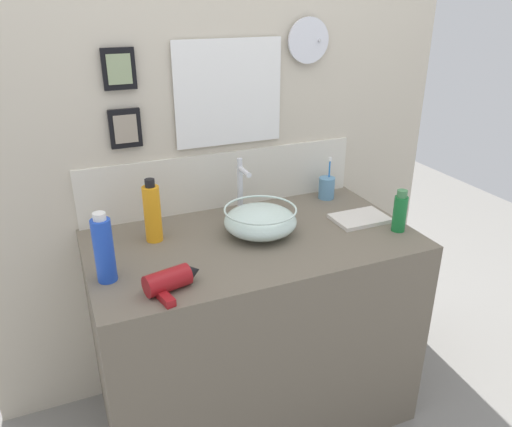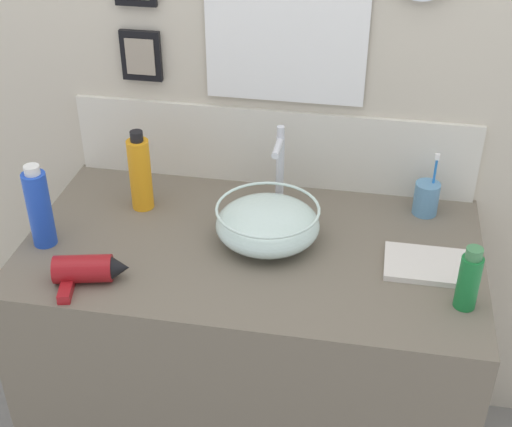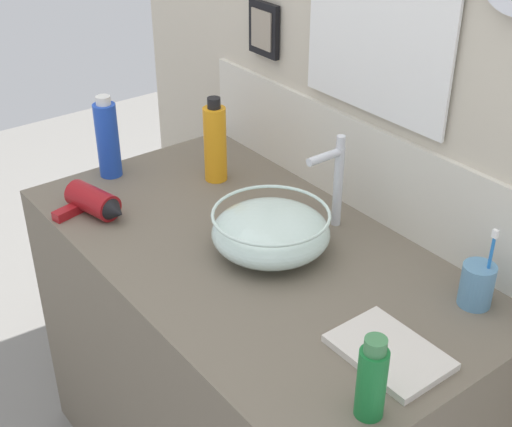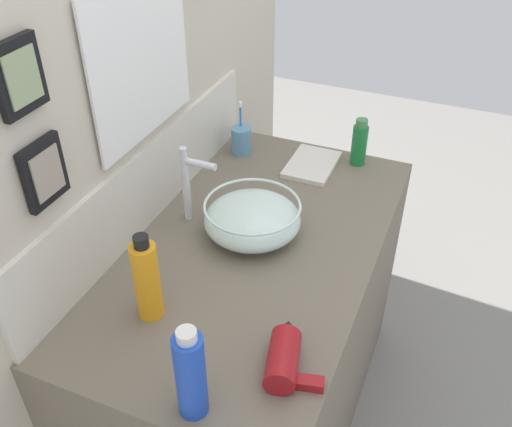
# 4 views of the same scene
# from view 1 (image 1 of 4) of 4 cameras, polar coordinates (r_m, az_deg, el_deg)

# --- Properties ---
(ground_plane) EXTENTS (6.00, 6.00, 0.00)m
(ground_plane) POSITION_cam_1_polar(r_m,az_deg,el_deg) (2.39, -0.28, -21.10)
(ground_plane) COLOR gray
(vanity_counter) EXTENTS (1.23, 0.68, 0.84)m
(vanity_counter) POSITION_cam_1_polar(r_m,az_deg,el_deg) (2.11, -0.30, -13.04)
(vanity_counter) COLOR #6B6051
(vanity_counter) RESTS_ON ground
(back_panel) EXTENTS (2.06, 0.09, 2.49)m
(back_panel) POSITION_cam_1_polar(r_m,az_deg,el_deg) (2.08, -4.35, 11.45)
(back_panel) COLOR beige
(back_panel) RESTS_ON ground
(glass_bowl_sink) EXTENTS (0.28, 0.28, 0.11)m
(glass_bowl_sink) POSITION_cam_1_polar(r_m,az_deg,el_deg) (1.90, 0.50, -0.81)
(glass_bowl_sink) COLOR silver
(glass_bowl_sink) RESTS_ON vanity_counter
(faucet) EXTENTS (0.02, 0.11, 0.24)m
(faucet) POSITION_cam_1_polar(r_m,az_deg,el_deg) (2.04, -1.72, 3.43)
(faucet) COLOR silver
(faucet) RESTS_ON vanity_counter
(hair_drier) EXTENTS (0.20, 0.16, 0.07)m
(hair_drier) POSITION_cam_1_polar(r_m,az_deg,el_deg) (1.59, -9.59, -7.49)
(hair_drier) COLOR maroon
(hair_drier) RESTS_ON vanity_counter
(toothbrush_cup) EXTENTS (0.07, 0.07, 0.19)m
(toothbrush_cup) POSITION_cam_1_polar(r_m,az_deg,el_deg) (2.26, 8.08, 2.93)
(toothbrush_cup) COLOR #598CB2
(toothbrush_cup) RESTS_ON vanity_counter
(lotion_bottle) EXTENTS (0.06, 0.06, 0.24)m
(lotion_bottle) POSITION_cam_1_polar(r_m,az_deg,el_deg) (1.64, -17.00, -3.93)
(lotion_bottle) COLOR blue
(lotion_bottle) RESTS_ON vanity_counter
(soap_dispenser) EXTENTS (0.05, 0.05, 0.17)m
(soap_dispenser) POSITION_cam_1_polar(r_m,az_deg,el_deg) (2.00, 16.12, 0.17)
(soap_dispenser) COLOR #197233
(soap_dispenser) RESTS_ON vanity_counter
(spray_bottle) EXTENTS (0.06, 0.06, 0.24)m
(spray_bottle) POSITION_cam_1_polar(r_m,az_deg,el_deg) (1.87, -11.75, 0.09)
(spray_bottle) COLOR orange
(spray_bottle) RESTS_ON vanity_counter
(hand_towel) EXTENTS (0.22, 0.15, 0.02)m
(hand_towel) POSITION_cam_1_polar(r_m,az_deg,el_deg) (2.08, 11.78, -0.55)
(hand_towel) COLOR silver
(hand_towel) RESTS_ON vanity_counter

